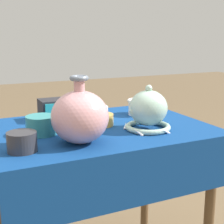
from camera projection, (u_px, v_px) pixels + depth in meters
name	position (u px, v px, depth m)	size (l,w,h in m)	color
display_table	(100.00, 151.00, 1.47)	(0.91, 0.66, 0.78)	brown
vase_tall_bulbous	(80.00, 116.00, 1.22)	(0.21, 0.21, 0.24)	#D19399
vase_dome_bell	(148.00, 111.00, 1.40)	(0.19, 0.20, 0.19)	#A8CCB7
mosaic_tile_box	(57.00, 109.00, 1.58)	(0.16, 0.11, 0.09)	#232328
pot_squat_teal	(41.00, 125.00, 1.34)	(0.12, 0.12, 0.07)	teal
cup_wide_ivory	(140.00, 106.00, 1.67)	(0.12, 0.12, 0.08)	white
pot_squat_porcelain	(96.00, 112.00, 1.62)	(0.12, 0.12, 0.05)	white
pot_squat_ochre	(101.00, 120.00, 1.48)	(0.11, 0.11, 0.05)	gold
pot_squat_charcoal	(22.00, 142.00, 1.15)	(0.10, 0.10, 0.07)	#2D2D33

